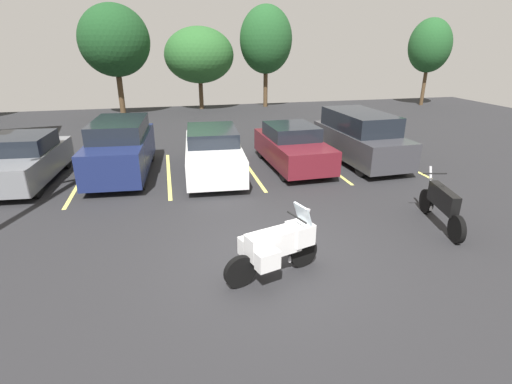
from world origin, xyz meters
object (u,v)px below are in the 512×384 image
motorcycle_touring (277,246)px  car_charcoal (360,137)px  car_grey (22,160)px  car_navy (121,148)px  car_maroon (292,147)px  motorcycle_second (442,204)px  car_white (213,152)px

motorcycle_touring → car_charcoal: (5.27, 6.89, 0.31)m
car_grey → car_charcoal: car_charcoal is taller
car_navy → car_maroon: (6.06, -0.46, -0.19)m
motorcycle_second → car_maroon: size_ratio=0.54×
car_white → car_maroon: 2.94m
car_navy → car_maroon: car_navy is taller
motorcycle_second → car_maroon: car_maroon is taller
car_maroon → car_charcoal: car_charcoal is taller
car_maroon → car_charcoal: 2.74m
motorcycle_second → car_grey: bearing=152.1°
car_navy → car_charcoal: 8.80m
car_white → motorcycle_second: bearing=-47.9°
car_grey → car_white: bearing=-3.7°
car_navy → car_grey: bearing=-177.3°
car_grey → car_navy: bearing=2.7°
car_white → car_maroon: (2.94, 0.07, -0.01)m
car_white → car_maroon: same height
motorcycle_second → car_grey: (-11.22, 5.95, 0.17)m
car_grey → car_white: size_ratio=0.90×
car_grey → car_maroon: car_grey is taller
motorcycle_touring → car_charcoal: bearing=52.6°
motorcycle_touring → car_grey: 9.74m
motorcycle_touring → motorcycle_second: bearing=14.6°
car_grey → car_white: (6.20, -0.40, 0.01)m
car_grey → motorcycle_second: bearing=-27.9°
motorcycle_second → car_navy: 10.18m
car_maroon → motorcycle_touring: bearing=-110.4°
car_navy → car_white: car_navy is taller
car_white → car_charcoal: size_ratio=1.02×
car_white → car_charcoal: car_charcoal is taller
car_white → car_charcoal: bearing=1.3°
motorcycle_touring → car_white: (-0.40, 6.76, 0.11)m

